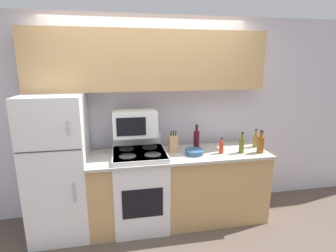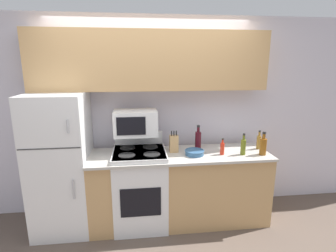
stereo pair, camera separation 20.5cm
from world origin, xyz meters
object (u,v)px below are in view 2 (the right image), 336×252
Objects in this scene: stove at (140,187)px; microwave at (136,123)px; knife_block at (174,143)px; bottle_hot_sauce at (222,148)px; bottle_whiskey at (263,146)px; bottle_olive_oil at (243,146)px; bottle_wine_red at (198,139)px; refrigerator at (62,163)px; bowl at (194,152)px; bottle_vinegar at (259,142)px.

stove is 0.79m from microwave.
knife_block reaches higher than bottle_hot_sauce.
bottle_whiskey is (1.04, -0.23, 0.00)m from knife_block.
bottle_wine_red is at bearing 147.07° from bottle_olive_oil.
microwave is 1.54m from bottle_whiskey.
stove is 0.94m from bottle_wine_red.
bowl is at bearing -4.75° from refrigerator.
knife_block is (0.42, 0.07, 0.52)m from stove.
refrigerator is 0.99m from microwave.
refrigerator reaches higher than bottle_vinegar.
bottle_hot_sauce reaches higher than bowl.
microwave is 1.08m from bottle_hot_sauce.
knife_block is 0.58m from bottle_hot_sauce.
bowl is 0.77× the size of bottle_wine_red.
microwave is at bearing 172.36° from knife_block.
bottle_wine_red is (0.79, 0.05, -0.25)m from microwave.
bottle_wine_red is at bearing 3.56° from microwave.
knife_block is 0.28m from bowl.
microwave reaches higher than bowl.
microwave is (0.88, 0.07, 0.45)m from refrigerator.
bottle_olive_oil is (-0.28, -0.18, 0.01)m from bottle_vinegar.
bottle_whiskey is 1.08× the size of bottle_olive_oil.
bottle_hot_sauce is at bearing -4.45° from bowl.
knife_block reaches higher than bowl.
refrigerator is 6.33× the size of bottle_olive_oil.
bowl is at bearing -171.63° from bottle_vinegar.
refrigerator is 2.43m from bottle_vinegar.
bottle_vinegar is (2.42, -0.00, 0.18)m from refrigerator.
bottle_wine_red reaches higher than knife_block.
microwave is 1.31m from bottle_olive_oil.
knife_block reaches higher than bottle_vinegar.
refrigerator is 6.16× the size of knife_block.
bottle_olive_oil is at bearing -13.80° from knife_block.
bottle_whiskey is (2.37, -0.22, 0.19)m from refrigerator.
bottle_vinegar is at bearing 76.54° from bottle_whiskey.
bottle_vinegar is at bearing 8.37° from bowl.
bottle_hot_sauce is 0.67× the size of bottle_wine_red.
stove is 0.67m from knife_block.
bottle_hot_sauce is at bearing 172.35° from bottle_whiskey.
bottle_wine_red is (1.67, 0.12, 0.20)m from refrigerator.
bottle_hot_sauce is at bearing -4.70° from refrigerator.
bottle_hot_sauce is (1.90, -0.16, 0.16)m from refrigerator.
stove is 5.57× the size of bottle_hot_sauce.
knife_block is at bearing 167.41° from bottle_whiskey.
bottle_whiskey is at bearing -6.31° from stove.
microwave reaches higher than bottle_wine_red.
bottle_whiskey is (0.81, -0.09, 0.08)m from bowl.
bottle_vinegar reaches higher than bowl.
knife_block reaches higher than bottle_olive_oil.
bowl is at bearing -16.49° from microwave.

